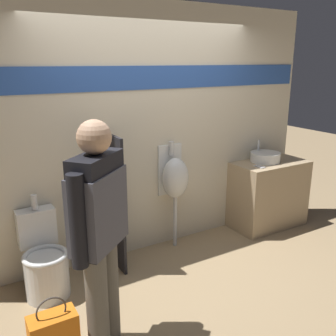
{
  "coord_description": "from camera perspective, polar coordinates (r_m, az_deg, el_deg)",
  "views": [
    {
      "loc": [
        -1.86,
        -2.97,
        2.1
      ],
      "look_at": [
        0.0,
        0.17,
        1.05
      ],
      "focal_mm": 40.0,
      "sensor_mm": 36.0,
      "label": 1
    }
  ],
  "objects": [
    {
      "name": "ground_plane",
      "position": [
        4.08,
        1.26,
        -14.91
      ],
      "size": [
        16.0,
        16.0,
        0.0
      ],
      "primitive_type": "plane",
      "color": "#997F5B"
    },
    {
      "name": "display_wall",
      "position": [
        4.09,
        -3.08,
        5.61
      ],
      "size": [
        4.27,
        0.07,
        2.7
      ],
      "color": "beige",
      "rests_on": "ground_plane"
    },
    {
      "name": "sink_counter",
      "position": [
        5.04,
        15.03,
        -3.84
      ],
      "size": [
        0.97,
        0.52,
        0.86
      ],
      "color": "tan",
      "rests_on": "ground_plane"
    },
    {
      "name": "sink_basin",
      "position": [
        4.91,
        14.6,
        1.63
      ],
      "size": [
        0.38,
        0.38,
        0.26
      ],
      "color": "silver",
      "rests_on": "sink_counter"
    },
    {
      "name": "cell_phone",
      "position": [
        4.65,
        13.8,
        0.2
      ],
      "size": [
        0.07,
        0.14,
        0.01
      ],
      "color": "#B7B7BC",
      "rests_on": "sink_counter"
    },
    {
      "name": "divider_near_counter",
      "position": [
        3.85,
        -8.03,
        -5.37
      ],
      "size": [
        0.03,
        0.43,
        1.41
      ],
      "color": "black",
      "rests_on": "ground_plane"
    },
    {
      "name": "urinal_near_counter",
      "position": [
        4.21,
        1.03,
        -1.55
      ],
      "size": [
        0.32,
        0.26,
        1.23
      ],
      "color": "silver",
      "rests_on": "ground_plane"
    },
    {
      "name": "toilet",
      "position": [
        3.73,
        -18.3,
        -13.58
      ],
      "size": [
        0.41,
        0.57,
        0.9
      ],
      "color": "silver",
      "rests_on": "ground_plane"
    },
    {
      "name": "person_in_vest",
      "position": [
        2.64,
        -10.48,
        -8.58
      ],
      "size": [
        0.5,
        0.47,
        1.74
      ],
      "rotation": [
        0.0,
        0.0,
        0.7
      ],
      "color": "#666056",
      "rests_on": "ground_plane"
    }
  ]
}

